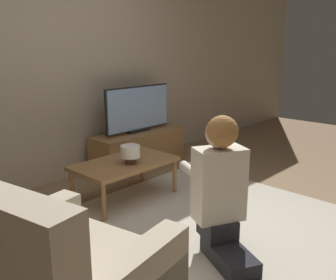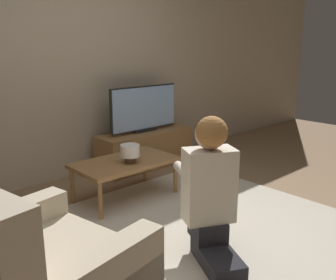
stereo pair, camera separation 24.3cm
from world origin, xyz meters
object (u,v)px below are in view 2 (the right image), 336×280
tv (144,109)px  person_kneeling (210,187)px  table_lamp (130,152)px  coffee_table (125,164)px

tv → person_kneeling: (-0.95, -1.86, -0.20)m
tv → table_lamp: tv is taller
coffee_table → person_kneeling: (-0.18, -1.21, 0.17)m
person_kneeling → table_lamp: bearing=-72.0°
tv → table_lamp: size_ratio=5.31×
tv → table_lamp: bearing=-136.5°
tv → coffee_table: 1.07m
person_kneeling → tv: bearing=-90.0°
table_lamp → person_kneeling: bearing=-99.0°
coffee_table → table_lamp: bearing=-88.9°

